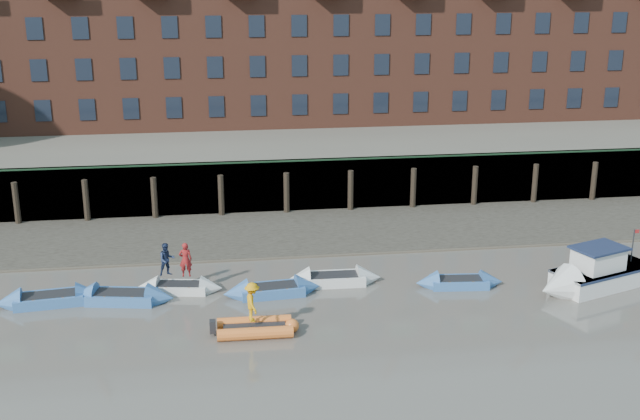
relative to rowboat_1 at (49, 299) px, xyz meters
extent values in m
plane|color=#5E5850|center=(10.07, -9.56, -0.24)|extent=(220.00, 220.00, 0.00)
cube|color=#3D382F|center=(10.07, 8.44, -0.24)|extent=(110.00, 8.00, 0.50)
cube|color=#4C4336|center=(10.07, 5.04, -0.24)|extent=(110.00, 1.60, 0.10)
cube|color=#2D2A26|center=(10.07, 12.84, 1.36)|extent=(110.00, 0.80, 3.20)
cylinder|color=black|center=(-3.93, 12.19, 1.06)|extent=(0.36, 0.36, 2.60)
cylinder|color=black|center=(0.07, 12.19, 1.06)|extent=(0.36, 0.36, 2.60)
cylinder|color=black|center=(4.07, 12.19, 1.06)|extent=(0.36, 0.36, 2.60)
cylinder|color=black|center=(8.07, 12.19, 1.06)|extent=(0.36, 0.36, 2.60)
cylinder|color=black|center=(12.07, 12.19, 1.06)|extent=(0.36, 0.36, 2.60)
cylinder|color=black|center=(16.07, 12.19, 1.06)|extent=(0.36, 0.36, 2.60)
cylinder|color=black|center=(20.07, 12.19, 1.06)|extent=(0.36, 0.36, 2.60)
cylinder|color=black|center=(24.07, 12.19, 1.06)|extent=(0.36, 0.36, 2.60)
cylinder|color=black|center=(28.07, 12.19, 1.06)|extent=(0.36, 0.36, 2.60)
cylinder|color=black|center=(32.07, 12.19, 1.06)|extent=(0.36, 0.36, 2.60)
cube|color=#264C2D|center=(10.07, 12.54, 3.01)|extent=(110.00, 0.06, 0.10)
cube|color=#5E594D|center=(10.07, 26.44, 1.36)|extent=(110.00, 28.00, 3.20)
cube|color=brown|center=(10.07, 27.44, 8.96)|extent=(80.00, 10.00, 12.00)
cube|color=black|center=(-3.93, 22.42, 4.76)|extent=(1.10, 0.12, 1.50)
cube|color=black|center=(-0.93, 22.42, 4.76)|extent=(1.10, 0.12, 1.50)
cube|color=black|center=(2.07, 22.42, 4.76)|extent=(1.10, 0.12, 1.50)
cube|color=black|center=(5.07, 22.42, 4.76)|extent=(1.10, 0.12, 1.50)
cube|color=black|center=(8.07, 22.42, 4.76)|extent=(1.10, 0.12, 1.50)
cube|color=black|center=(11.07, 22.42, 4.76)|extent=(1.10, 0.12, 1.50)
cube|color=black|center=(14.07, 22.42, 4.76)|extent=(1.10, 0.12, 1.50)
cube|color=black|center=(17.07, 22.42, 4.76)|extent=(1.10, 0.12, 1.50)
cube|color=black|center=(20.07, 22.42, 4.76)|extent=(1.10, 0.12, 1.50)
cube|color=black|center=(23.07, 22.42, 4.76)|extent=(1.10, 0.12, 1.50)
cube|color=black|center=(26.07, 22.42, 4.76)|extent=(1.10, 0.12, 1.50)
cube|color=black|center=(29.07, 22.42, 4.76)|extent=(1.10, 0.12, 1.50)
cube|color=black|center=(32.07, 22.42, 4.76)|extent=(1.10, 0.12, 1.50)
cube|color=black|center=(35.07, 22.42, 4.76)|extent=(1.10, 0.12, 1.50)
cube|color=black|center=(38.07, 22.42, 4.76)|extent=(1.10, 0.12, 1.50)
cube|color=black|center=(-3.93, 22.42, 7.56)|extent=(1.10, 0.12, 1.50)
cube|color=black|center=(-0.93, 22.42, 7.56)|extent=(1.10, 0.12, 1.50)
cube|color=black|center=(2.07, 22.42, 7.56)|extent=(1.10, 0.12, 1.50)
cube|color=black|center=(5.07, 22.42, 7.56)|extent=(1.10, 0.12, 1.50)
cube|color=black|center=(8.07, 22.42, 7.56)|extent=(1.10, 0.12, 1.50)
cube|color=black|center=(11.07, 22.42, 7.56)|extent=(1.10, 0.12, 1.50)
cube|color=black|center=(14.07, 22.42, 7.56)|extent=(1.10, 0.12, 1.50)
cube|color=black|center=(17.07, 22.42, 7.56)|extent=(1.10, 0.12, 1.50)
cube|color=black|center=(20.07, 22.42, 7.56)|extent=(1.10, 0.12, 1.50)
cube|color=black|center=(23.07, 22.42, 7.56)|extent=(1.10, 0.12, 1.50)
cube|color=black|center=(26.07, 22.42, 7.56)|extent=(1.10, 0.12, 1.50)
cube|color=black|center=(29.07, 22.42, 7.56)|extent=(1.10, 0.12, 1.50)
cube|color=black|center=(32.07, 22.42, 7.56)|extent=(1.10, 0.12, 1.50)
cube|color=black|center=(35.07, 22.42, 7.56)|extent=(1.10, 0.12, 1.50)
cube|color=black|center=(38.07, 22.42, 7.56)|extent=(1.10, 0.12, 1.50)
cube|color=black|center=(-3.93, 22.42, 10.36)|extent=(1.10, 0.12, 1.50)
cube|color=black|center=(-0.93, 22.42, 10.36)|extent=(1.10, 0.12, 1.50)
cube|color=black|center=(2.07, 22.42, 10.36)|extent=(1.10, 0.12, 1.50)
cube|color=black|center=(5.07, 22.42, 10.36)|extent=(1.10, 0.12, 1.50)
cube|color=black|center=(8.07, 22.42, 10.36)|extent=(1.10, 0.12, 1.50)
cube|color=black|center=(11.07, 22.42, 10.36)|extent=(1.10, 0.12, 1.50)
cube|color=black|center=(14.07, 22.42, 10.36)|extent=(1.10, 0.12, 1.50)
cube|color=black|center=(17.07, 22.42, 10.36)|extent=(1.10, 0.12, 1.50)
cube|color=black|center=(20.07, 22.42, 10.36)|extent=(1.10, 0.12, 1.50)
cube|color=black|center=(23.07, 22.42, 10.36)|extent=(1.10, 0.12, 1.50)
cube|color=black|center=(26.07, 22.42, 10.36)|extent=(1.10, 0.12, 1.50)
cube|color=black|center=(29.07, 22.42, 10.36)|extent=(1.10, 0.12, 1.50)
cube|color=black|center=(32.07, 22.42, 10.36)|extent=(1.10, 0.12, 1.50)
cube|color=black|center=(35.07, 22.42, 10.36)|extent=(1.10, 0.12, 1.50)
cube|color=black|center=(38.07, 22.42, 10.36)|extent=(1.10, 0.12, 1.50)
cube|color=#3666A4|center=(0.00, 0.00, -0.01)|extent=(3.18, 1.72, 0.48)
cone|color=#3666A4|center=(1.76, 0.21, -0.01)|extent=(1.33, 1.50, 1.37)
cone|color=#3666A4|center=(-1.76, -0.21, -0.01)|extent=(1.33, 1.50, 1.37)
cube|color=black|center=(0.00, 0.00, 0.21)|extent=(2.64, 1.32, 0.06)
cube|color=#3666A4|center=(3.25, -0.21, 0.00)|extent=(3.28, 1.93, 0.48)
cone|color=#3666A4|center=(5.02, -0.54, 0.00)|extent=(1.43, 1.58, 1.39)
cone|color=#3666A4|center=(1.49, 0.11, 0.00)|extent=(1.43, 1.58, 1.39)
cube|color=black|center=(3.25, -0.21, 0.22)|extent=(2.71, 1.49, 0.06)
cube|color=silver|center=(5.84, 0.63, -0.04)|extent=(2.77, 1.58, 0.41)
cone|color=silver|center=(7.35, 0.39, -0.04)|extent=(1.19, 1.33, 1.18)
cone|color=silver|center=(4.34, 0.87, -0.04)|extent=(1.19, 1.33, 1.18)
cube|color=black|center=(5.84, 0.63, 0.15)|extent=(2.29, 1.22, 0.06)
cube|color=#3666A4|center=(10.15, -0.34, -0.01)|extent=(3.06, 1.59, 0.46)
cone|color=#3666A4|center=(11.86, -0.19, -0.01)|extent=(1.26, 1.43, 1.33)
cone|color=#3666A4|center=(8.43, -0.49, -0.01)|extent=(1.26, 1.43, 1.33)
cube|color=black|center=(10.15, -0.34, 0.20)|extent=(2.54, 1.21, 0.06)
cube|color=silver|center=(13.20, 0.62, -0.01)|extent=(3.02, 1.42, 0.47)
cone|color=silver|center=(14.95, 0.58, -0.01)|extent=(1.19, 1.38, 1.35)
cone|color=silver|center=(11.46, 0.66, -0.01)|extent=(1.19, 1.38, 1.35)
cube|color=black|center=(13.20, 0.62, 0.20)|extent=(2.52, 1.07, 0.06)
cube|color=#3666A4|center=(19.14, -0.56, -0.03)|extent=(2.79, 1.45, 0.42)
cone|color=#3666A4|center=(20.71, -0.70, -0.03)|extent=(1.15, 1.30, 1.22)
cone|color=#3666A4|center=(17.58, -0.42, -0.03)|extent=(1.15, 1.30, 1.22)
cube|color=black|center=(19.14, -0.56, 0.16)|extent=(2.32, 1.11, 0.06)
cylinder|color=orange|center=(9.11, -3.75, 0.02)|extent=(3.15, 0.57, 0.52)
cylinder|color=orange|center=(9.09, -4.85, 0.02)|extent=(3.15, 0.57, 0.52)
sphere|color=orange|center=(10.67, -4.32, 0.02)|extent=(0.60, 0.60, 0.60)
cube|color=black|center=(9.10, -4.30, 0.02)|extent=(2.63, 0.94, 0.18)
cube|color=silver|center=(25.99, -1.39, 0.22)|extent=(5.44, 3.67, 0.92)
cone|color=silver|center=(23.22, -2.41, 0.22)|extent=(2.32, 2.52, 2.05)
cube|color=#19233F|center=(25.99, -1.39, 0.62)|extent=(5.46, 3.70, 0.12)
cube|color=silver|center=(25.61, -1.53, 1.19)|extent=(2.55, 2.19, 1.03)
cube|color=#19233F|center=(25.61, -1.53, 1.76)|extent=(2.91, 2.49, 0.10)
imported|color=maroon|center=(6.19, 0.58, 1.38)|extent=(0.61, 0.40, 1.67)
imported|color=#19233F|center=(5.31, 0.82, 1.35)|extent=(0.92, 0.81, 1.59)
imported|color=orange|center=(9.03, -4.24, 1.17)|extent=(0.77, 1.17, 1.71)
camera|label=1|loc=(7.63, -35.00, 14.73)|focal=45.00mm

